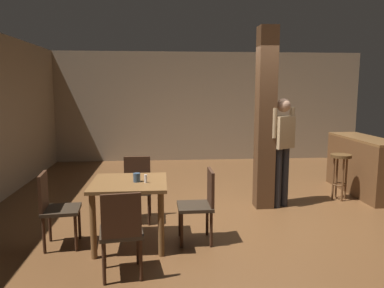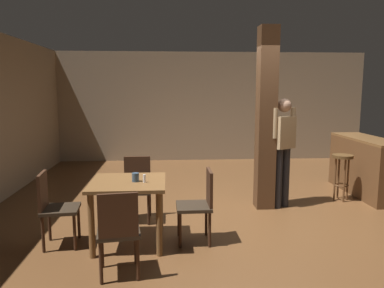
{
  "view_description": "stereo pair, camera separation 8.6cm",
  "coord_description": "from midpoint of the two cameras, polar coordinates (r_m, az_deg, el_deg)",
  "views": [
    {
      "loc": [
        -1.28,
        -5.26,
        1.87
      ],
      "look_at": [
        -0.83,
        0.06,
        1.08
      ],
      "focal_mm": 35.0,
      "sensor_mm": 36.0,
      "label": 1
    },
    {
      "loc": [
        -1.19,
        -5.26,
        1.87
      ],
      "look_at": [
        -0.83,
        0.06,
        1.08
      ],
      "focal_mm": 35.0,
      "sensor_mm": 36.0,
      "label": 2
    }
  ],
  "objects": [
    {
      "name": "standing_person",
      "position": [
        6.0,
        14.12,
        -0.12
      ],
      "size": [
        0.45,
        0.34,
        1.72
      ],
      "color": "tan",
      "rests_on": "ground_plane"
    },
    {
      "name": "napkin_cup",
      "position": [
        4.48,
        -8.06,
        -5.04
      ],
      "size": [
        0.08,
        0.08,
        0.1
      ],
      "primitive_type": "cylinder",
      "color": "#33475B",
      "rests_on": "dining_table"
    },
    {
      "name": "chair_west",
      "position": [
        4.76,
        -19.83,
        -8.73
      ],
      "size": [
        0.46,
        0.46,
        0.89
      ],
      "color": "#2D2319",
      "rests_on": "ground_plane"
    },
    {
      "name": "bar_counter",
      "position": [
        7.31,
        24.71,
        -3.02
      ],
      "size": [
        0.56,
        1.76,
        1.01
      ],
      "color": "brown",
      "rests_on": "ground_plane"
    },
    {
      "name": "chair_south",
      "position": [
        3.82,
        -10.49,
        -12.61
      ],
      "size": [
        0.47,
        0.47,
        0.89
      ],
      "color": "#2D2319",
      "rests_on": "ground_plane"
    },
    {
      "name": "dining_table",
      "position": [
        4.57,
        -9.14,
        -7.33
      ],
      "size": [
        0.89,
        0.89,
        0.78
      ],
      "color": "brown",
      "rests_on": "ground_plane"
    },
    {
      "name": "wall_back",
      "position": [
        9.85,
        3.36,
        5.7
      ],
      "size": [
        8.0,
        0.1,
        2.8
      ],
      "primitive_type": "cube",
      "color": "gray",
      "rests_on": "ground_plane"
    },
    {
      "name": "pillar",
      "position": [
        5.9,
        11.64,
        3.7
      ],
      "size": [
        0.28,
        0.28,
        2.8
      ],
      "primitive_type": "cube",
      "color": "#4C301C",
      "rests_on": "ground_plane"
    },
    {
      "name": "salt_shaker",
      "position": [
        4.43,
        -6.72,
        -5.24
      ],
      "size": [
        0.03,
        0.03,
        0.09
      ],
      "primitive_type": "cylinder",
      "color": "silver",
      "rests_on": "dining_table"
    },
    {
      "name": "chair_east",
      "position": [
        4.6,
        1.77,
        -8.8
      ],
      "size": [
        0.42,
        0.42,
        0.89
      ],
      "color": "#2D2319",
      "rests_on": "ground_plane"
    },
    {
      "name": "bar_stool_near",
      "position": [
        6.76,
        22.24,
        -3.2
      ],
      "size": [
        0.34,
        0.34,
        0.78
      ],
      "color": "#4C3319",
      "rests_on": "ground_plane"
    },
    {
      "name": "chair_north",
      "position": [
        5.42,
        -7.94,
        -6.19
      ],
      "size": [
        0.42,
        0.42,
        0.89
      ],
      "color": "#2D2319",
      "rests_on": "ground_plane"
    },
    {
      "name": "ground_plane",
      "position": [
        5.72,
        8.98,
        -10.75
      ],
      "size": [
        10.8,
        10.8,
        0.0
      ],
      "primitive_type": "plane",
      "color": "brown"
    }
  ]
}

